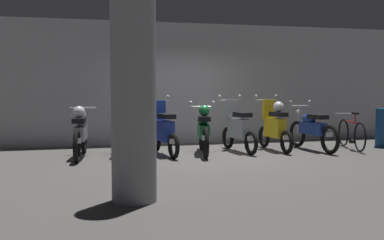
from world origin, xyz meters
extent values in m
plane|color=#565451|center=(0.00, 0.00, 0.00)|extent=(80.00, 80.00, 0.00)
cube|color=#ADADB2|center=(0.00, 2.40, 1.56)|extent=(16.00, 0.30, 3.12)
torus|color=black|center=(-2.54, 0.99, 0.33)|extent=(0.16, 0.66, 0.65)
torus|color=black|center=(-2.69, -0.30, 0.33)|extent=(0.16, 0.66, 0.65)
cube|color=#9EA0A8|center=(-2.62, 0.34, 0.52)|extent=(0.31, 0.85, 0.28)
ellipsoid|color=#9EA0A8|center=(-2.60, 0.50, 0.73)|extent=(0.31, 0.47, 0.22)
cube|color=black|center=(-2.64, 0.16, 0.80)|extent=(0.30, 0.54, 0.10)
cylinder|color=#B7BABF|center=(-2.56, 0.88, 1.02)|extent=(0.56, 0.10, 0.04)
cylinder|color=#B7BABF|center=(-2.55, 0.94, 0.65)|extent=(0.07, 0.16, 0.65)
sphere|color=silver|center=(-2.55, 0.94, 0.87)|extent=(0.12, 0.12, 0.12)
cube|color=white|center=(-2.69, -0.28, 0.43)|extent=(0.16, 0.03, 0.10)
sphere|color=silver|center=(-2.64, 0.16, 0.97)|extent=(0.24, 0.24, 0.24)
torus|color=black|center=(-1.64, 1.01, 0.27)|extent=(0.19, 0.54, 0.53)
torus|color=black|center=(-1.85, -0.12, 0.27)|extent=(0.19, 0.54, 0.53)
cube|color=#1E389E|center=(-1.75, 0.45, 0.54)|extent=(0.35, 0.76, 0.44)
cube|color=#1E389E|center=(-1.68, 0.79, 0.94)|extent=(0.30, 0.17, 0.48)
cube|color=black|center=(-1.78, 0.29, 0.85)|extent=(0.33, 0.56, 0.10)
cylinder|color=#B7BABF|center=(-1.66, 0.92, 1.16)|extent=(0.56, 0.14, 0.04)
sphere|color=#B7BABF|center=(-1.91, 0.97, 1.26)|extent=(0.07, 0.07, 0.07)
sphere|color=#B7BABF|center=(-1.40, 0.87, 1.26)|extent=(0.07, 0.07, 0.07)
cylinder|color=#B7BABF|center=(-1.65, 0.97, 0.69)|extent=(0.08, 0.16, 0.85)
sphere|color=silver|center=(-1.65, 0.97, 1.01)|extent=(0.12, 0.12, 0.12)
cube|color=white|center=(-1.85, -0.10, 0.36)|extent=(0.16, 0.04, 0.10)
torus|color=black|center=(-0.96, 0.83, 0.27)|extent=(0.17, 0.54, 0.53)
torus|color=black|center=(-0.78, -0.30, 0.27)|extent=(0.17, 0.54, 0.53)
cube|color=#1E389E|center=(-0.87, 0.26, 0.54)|extent=(0.33, 0.76, 0.44)
cube|color=#1E389E|center=(-0.93, 0.61, 0.94)|extent=(0.30, 0.16, 0.48)
cube|color=black|center=(-0.85, 0.11, 0.85)|extent=(0.32, 0.55, 0.10)
cylinder|color=#B7BABF|center=(-0.95, 0.74, 1.16)|extent=(0.56, 0.12, 0.04)
sphere|color=#B7BABF|center=(-1.20, 0.70, 1.26)|extent=(0.07, 0.07, 0.07)
sphere|color=#B7BABF|center=(-0.69, 0.78, 1.26)|extent=(0.07, 0.07, 0.07)
cylinder|color=#B7BABF|center=(-0.95, 0.79, 0.69)|extent=(0.08, 0.15, 0.85)
sphere|color=silver|center=(-0.95, 0.79, 1.01)|extent=(0.12, 0.12, 0.12)
cube|color=white|center=(-0.79, -0.28, 0.36)|extent=(0.16, 0.04, 0.10)
torus|color=black|center=(0.13, 0.88, 0.33)|extent=(0.22, 0.66, 0.65)
torus|color=black|center=(-0.13, -0.40, 0.33)|extent=(0.22, 0.66, 0.65)
cube|color=#197238|center=(0.00, 0.24, 0.52)|extent=(0.38, 0.86, 0.28)
ellipsoid|color=#197238|center=(0.03, 0.39, 0.73)|extent=(0.34, 0.48, 0.22)
cube|color=black|center=(-0.04, 0.06, 0.80)|extent=(0.34, 0.56, 0.10)
cylinder|color=#B7BABF|center=(0.11, 0.78, 1.02)|extent=(0.56, 0.14, 0.04)
sphere|color=#B7BABF|center=(-0.15, 0.83, 1.12)|extent=(0.07, 0.07, 0.07)
sphere|color=#B7BABF|center=(0.36, 0.73, 1.12)|extent=(0.07, 0.07, 0.07)
cylinder|color=#B7BABF|center=(0.12, 0.83, 0.65)|extent=(0.09, 0.17, 0.65)
sphere|color=silver|center=(0.12, 0.83, 0.87)|extent=(0.12, 0.12, 0.12)
cube|color=white|center=(-0.12, -0.37, 0.43)|extent=(0.16, 0.04, 0.10)
sphere|color=#197238|center=(-0.04, 0.06, 0.97)|extent=(0.24, 0.24, 0.24)
torus|color=black|center=(0.80, 0.96, 0.27)|extent=(0.16, 0.54, 0.53)
torus|color=black|center=(0.94, -0.18, 0.27)|extent=(0.16, 0.54, 0.53)
cube|color=#9EA0A8|center=(0.87, 0.39, 0.54)|extent=(0.31, 0.76, 0.44)
cube|color=#9EA0A8|center=(0.83, 0.73, 0.94)|extent=(0.29, 0.15, 0.48)
cube|color=black|center=(0.89, 0.23, 0.85)|extent=(0.30, 0.55, 0.10)
cylinder|color=#B7BABF|center=(0.81, 0.87, 1.16)|extent=(0.56, 0.11, 0.04)
sphere|color=#B7BABF|center=(0.55, 0.84, 1.26)|extent=(0.07, 0.07, 0.07)
sphere|color=#B7BABF|center=(1.07, 0.90, 1.26)|extent=(0.07, 0.07, 0.07)
cylinder|color=#B7BABF|center=(0.81, 0.92, 0.69)|extent=(0.07, 0.15, 0.85)
sphere|color=silver|center=(0.81, 0.92, 1.01)|extent=(0.12, 0.12, 0.12)
cube|color=white|center=(0.94, -0.16, 0.36)|extent=(0.16, 0.03, 0.10)
torus|color=black|center=(1.72, 0.95, 0.27)|extent=(0.11, 0.53, 0.53)
torus|color=black|center=(1.77, -0.20, 0.27)|extent=(0.11, 0.53, 0.53)
cube|color=gold|center=(1.75, 0.38, 0.54)|extent=(0.25, 0.74, 0.44)
cube|color=gold|center=(1.73, 0.72, 0.94)|extent=(0.28, 0.13, 0.48)
cube|color=black|center=(1.75, 0.22, 0.85)|extent=(0.26, 0.53, 0.10)
cylinder|color=#B7BABF|center=(1.73, 0.86, 1.16)|extent=(0.56, 0.06, 0.04)
sphere|color=#B7BABF|center=(1.47, 0.85, 1.26)|extent=(0.07, 0.07, 0.07)
sphere|color=#B7BABF|center=(1.99, 0.87, 1.26)|extent=(0.07, 0.07, 0.07)
cylinder|color=#B7BABF|center=(1.73, 0.91, 0.69)|extent=(0.06, 0.15, 0.85)
sphere|color=silver|center=(1.73, 0.91, 1.01)|extent=(0.12, 0.12, 0.12)
cube|color=white|center=(1.77, -0.17, 0.36)|extent=(0.16, 0.02, 0.10)
sphere|color=silver|center=(1.75, 0.22, 1.02)|extent=(0.24, 0.24, 0.24)
torus|color=black|center=(2.56, 0.85, 0.33)|extent=(0.15, 0.66, 0.65)
torus|color=black|center=(2.68, -0.44, 0.33)|extent=(0.15, 0.66, 0.65)
cube|color=#1E389E|center=(2.62, 0.21, 0.52)|extent=(0.30, 0.85, 0.28)
ellipsoid|color=#1E389E|center=(2.60, 0.36, 0.73)|extent=(0.30, 0.46, 0.22)
cube|color=black|center=(2.64, 0.03, 0.80)|extent=(0.29, 0.54, 0.10)
cylinder|color=#B7BABF|center=(2.57, 0.75, 1.02)|extent=(0.56, 0.09, 0.04)
sphere|color=#B7BABF|center=(2.31, 0.73, 1.12)|extent=(0.07, 0.07, 0.07)
sphere|color=#B7BABF|center=(2.83, 0.77, 1.12)|extent=(0.07, 0.07, 0.07)
cylinder|color=#B7BABF|center=(2.56, 0.80, 0.65)|extent=(0.07, 0.16, 0.65)
sphere|color=silver|center=(2.56, 0.80, 0.87)|extent=(0.12, 0.12, 0.12)
cube|color=white|center=(2.68, -0.41, 0.43)|extent=(0.16, 0.03, 0.10)
torus|color=black|center=(3.75, 0.72, 0.34)|extent=(0.19, 0.67, 0.68)
torus|color=black|center=(3.52, -0.30, 0.34)|extent=(0.19, 0.67, 0.68)
cylinder|color=#B21E1E|center=(3.63, 0.21, 0.64)|extent=(0.18, 0.67, 0.04)
cylinder|color=#B21E1E|center=(3.59, 0.00, 0.74)|extent=(0.03, 0.03, 0.22)
cube|color=black|center=(3.59, 0.00, 0.86)|extent=(0.15, 0.24, 0.05)
cylinder|color=#B7BABF|center=(3.72, 0.60, 0.82)|extent=(0.49, 0.14, 0.03)
cylinder|color=black|center=(3.62, 0.16, 0.19)|extent=(0.14, 0.12, 0.10)
cylinder|color=gray|center=(-1.97, -3.56, 1.56)|extent=(0.57, 0.57, 3.12)
camera|label=1|loc=(-2.65, -9.33, 1.45)|focal=42.72mm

